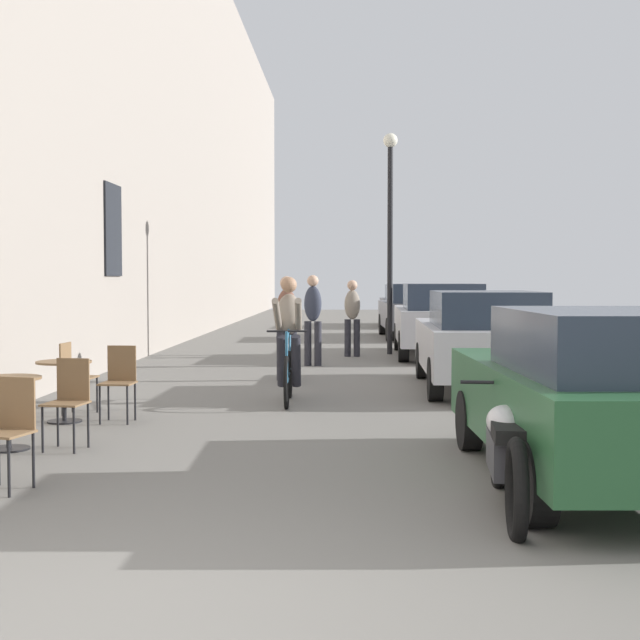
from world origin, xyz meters
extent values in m
plane|color=slate|center=(0.00, 0.00, 0.00)|extent=(88.00, 88.00, 0.00)
cube|color=gray|center=(-3.45, 14.00, 6.10)|extent=(0.50, 68.00, 12.21)
cube|color=black|center=(-3.18, 12.15, 2.59)|extent=(0.04, 1.10, 1.70)
cylinder|color=black|center=(-1.43, 2.58, 0.23)|extent=(0.02, 0.02, 0.45)
cylinder|color=black|center=(-1.36, 2.90, 0.23)|extent=(0.02, 0.02, 0.45)
cube|color=brown|center=(-1.55, 2.78, 0.46)|extent=(0.46, 0.46, 0.02)
cube|color=brown|center=(-1.51, 2.95, 0.68)|extent=(0.34, 0.10, 0.42)
cylinder|color=black|center=(-2.17, 4.46, 0.01)|extent=(0.40, 0.40, 0.02)
cylinder|color=black|center=(-2.17, 4.46, 0.36)|extent=(0.05, 0.05, 0.67)
cylinder|color=brown|center=(-2.17, 4.46, 0.71)|extent=(0.64, 0.64, 0.02)
cylinder|color=black|center=(-1.46, 4.27, 0.23)|extent=(0.02, 0.02, 0.45)
cylinder|color=black|center=(-1.78, 4.32, 0.23)|extent=(0.02, 0.02, 0.45)
cylinder|color=black|center=(-1.42, 4.59, 0.23)|extent=(0.02, 0.02, 0.45)
cylinder|color=black|center=(-1.74, 4.64, 0.23)|extent=(0.02, 0.02, 0.45)
cube|color=brown|center=(-1.60, 4.46, 0.46)|extent=(0.43, 0.43, 0.02)
cube|color=brown|center=(-1.58, 4.63, 0.68)|extent=(0.34, 0.07, 0.42)
cylinder|color=black|center=(-2.16, 6.13, 0.01)|extent=(0.40, 0.40, 0.02)
cylinder|color=black|center=(-2.16, 6.13, 0.36)|extent=(0.05, 0.05, 0.67)
cylinder|color=brown|center=(-2.16, 6.13, 0.71)|extent=(0.64, 0.64, 0.02)
cylinder|color=black|center=(-1.37, 5.96, 0.23)|extent=(0.02, 0.02, 0.45)
cylinder|color=black|center=(-1.70, 5.98, 0.23)|extent=(0.02, 0.02, 0.45)
cylinder|color=black|center=(-1.36, 6.29, 0.23)|extent=(0.02, 0.02, 0.45)
cylinder|color=black|center=(-1.68, 6.30, 0.23)|extent=(0.02, 0.02, 0.45)
cube|color=brown|center=(-1.53, 6.13, 0.46)|extent=(0.39, 0.39, 0.02)
cube|color=brown|center=(-1.52, 6.31, 0.68)|extent=(0.34, 0.03, 0.42)
cylinder|color=black|center=(-1.99, 6.88, 0.23)|extent=(0.02, 0.02, 0.45)
cylinder|color=black|center=(-2.01, 6.56, 0.23)|extent=(0.02, 0.02, 0.45)
cylinder|color=black|center=(-2.31, 6.90, 0.23)|extent=(0.02, 0.02, 0.45)
cylinder|color=black|center=(-2.33, 6.58, 0.23)|extent=(0.02, 0.02, 0.45)
cube|color=brown|center=(-2.16, 6.73, 0.46)|extent=(0.41, 0.41, 0.02)
cube|color=brown|center=(-2.34, 6.74, 0.68)|extent=(0.04, 0.34, 0.42)
torus|color=black|center=(0.37, 7.33, 0.33)|extent=(0.07, 0.71, 0.71)
torus|color=black|center=(0.34, 8.38, 0.33)|extent=(0.07, 0.71, 0.71)
cylinder|color=#286084|center=(0.35, 8.29, 0.61)|extent=(0.04, 0.22, 0.58)
cylinder|color=#286084|center=(0.36, 7.79, 0.95)|extent=(0.06, 0.83, 0.14)
cylinder|color=#286084|center=(0.37, 7.36, 0.67)|extent=(0.04, 0.09, 0.67)
cylinder|color=#286084|center=(0.36, 7.88, 0.37)|extent=(0.06, 1.00, 0.12)
cylinder|color=black|center=(0.37, 7.38, 1.00)|extent=(0.52, 0.04, 0.03)
ellipsoid|color=black|center=(0.35, 8.20, 0.93)|extent=(0.12, 0.24, 0.06)
ellipsoid|color=gray|center=(0.35, 8.12, 1.21)|extent=(0.35, 0.36, 0.59)
sphere|color=#A57A5B|center=(0.35, 8.08, 1.60)|extent=(0.22, 0.22, 0.22)
cylinder|color=#26262D|center=(0.45, 8.05, 0.55)|extent=(0.14, 0.40, 0.75)
cylinder|color=#26262D|center=(0.25, 8.04, 0.55)|extent=(0.14, 0.40, 0.75)
cylinder|color=gray|center=(0.50, 7.74, 1.20)|extent=(0.12, 0.75, 0.48)
cylinder|color=gray|center=(0.22, 7.73, 1.20)|extent=(0.09, 0.74, 0.48)
cylinder|color=#26262D|center=(0.25, 10.49, 0.42)|extent=(0.14, 0.14, 0.85)
cylinder|color=#26262D|center=(0.05, 10.47, 0.42)|extent=(0.14, 0.14, 0.85)
ellipsoid|color=brown|center=(0.15, 10.48, 1.18)|extent=(0.36, 0.27, 0.67)
sphere|color=tan|center=(0.15, 10.48, 1.62)|extent=(0.22, 0.22, 0.22)
cylinder|color=#26262D|center=(0.58, 12.90, 0.43)|extent=(0.14, 0.14, 0.86)
cylinder|color=#26262D|center=(0.39, 12.94, 0.43)|extent=(0.14, 0.14, 0.86)
ellipsoid|color=#2D3342|center=(0.49, 12.92, 1.20)|extent=(0.38, 0.30, 0.68)
sphere|color=tan|center=(0.49, 12.92, 1.64)|extent=(0.22, 0.22, 0.22)
cylinder|color=#26262D|center=(1.16, 14.96, 0.40)|extent=(0.14, 0.14, 0.81)
cylinder|color=#26262D|center=(1.35, 14.99, 0.40)|extent=(0.14, 0.14, 0.81)
ellipsoid|color=gray|center=(1.26, 14.98, 1.13)|extent=(0.37, 0.29, 0.64)
sphere|color=tan|center=(1.26, 14.98, 1.54)|extent=(0.22, 0.22, 0.22)
cylinder|color=black|center=(2.10, 15.62, 2.30)|extent=(0.12, 0.12, 4.60)
sphere|color=silver|center=(2.10, 15.62, 4.74)|extent=(0.32, 0.32, 0.32)
cube|color=#23512D|center=(3.17, 3.28, 0.62)|extent=(1.82, 4.11, 0.66)
cube|color=#283342|center=(3.19, 2.79, 1.20)|extent=(1.48, 2.23, 0.49)
cylinder|color=black|center=(2.36, 4.59, 0.29)|extent=(0.21, 0.59, 0.58)
cylinder|color=black|center=(3.89, 4.64, 0.29)|extent=(0.21, 0.59, 0.58)
cylinder|color=black|center=(2.46, 1.92, 0.29)|extent=(0.21, 0.59, 0.58)
cube|color=#B7B7BC|center=(3.19, 9.43, 0.65)|extent=(1.83, 4.25, 0.69)
cube|color=#283342|center=(3.18, 8.92, 1.25)|extent=(1.51, 2.31, 0.51)
cylinder|color=black|center=(2.42, 10.84, 0.30)|extent=(0.21, 0.61, 0.61)
cylinder|color=black|center=(4.01, 10.80, 0.30)|extent=(0.21, 0.61, 0.61)
cylinder|color=black|center=(2.37, 8.05, 0.30)|extent=(0.21, 0.61, 0.61)
cylinder|color=black|center=(3.96, 8.02, 0.30)|extent=(0.21, 0.61, 0.61)
cube|color=#B7B7BC|center=(3.16, 15.19, 0.68)|extent=(1.94, 4.49, 0.72)
cube|color=#283342|center=(3.15, 14.66, 1.31)|extent=(1.60, 2.44, 0.54)
cylinder|color=black|center=(2.36, 16.68, 0.32)|extent=(0.22, 0.65, 0.64)
cylinder|color=black|center=(4.03, 16.64, 0.32)|extent=(0.22, 0.65, 0.64)
cylinder|color=black|center=(2.29, 13.75, 0.32)|extent=(0.22, 0.65, 0.64)
cylinder|color=black|center=(3.96, 13.71, 0.32)|extent=(0.22, 0.65, 0.64)
cube|color=#595960|center=(3.06, 21.17, 0.67)|extent=(1.93, 4.39, 0.71)
cube|color=#283342|center=(3.08, 20.65, 1.28)|extent=(1.58, 2.39, 0.52)
cylinder|color=black|center=(2.20, 22.57, 0.31)|extent=(0.22, 0.63, 0.63)
cylinder|color=black|center=(3.84, 22.62, 0.31)|extent=(0.22, 0.63, 0.63)
cylinder|color=black|center=(2.29, 19.71, 0.31)|extent=(0.22, 0.63, 0.63)
cylinder|color=black|center=(3.92, 19.76, 0.31)|extent=(0.22, 0.63, 0.63)
cube|color=#595960|center=(3.22, 27.37, 0.64)|extent=(1.74, 4.17, 0.68)
cube|color=#283342|center=(3.22, 26.87, 1.23)|extent=(1.46, 2.25, 0.50)
cylinder|color=black|center=(2.44, 28.74, 0.30)|extent=(0.20, 0.60, 0.60)
cylinder|color=black|center=(4.01, 28.74, 0.30)|extent=(0.20, 0.60, 0.60)
cylinder|color=black|center=(2.43, 26.00, 0.30)|extent=(0.20, 0.60, 0.60)
cylinder|color=black|center=(4.00, 25.99, 0.30)|extent=(0.20, 0.60, 0.60)
torus|color=black|center=(2.40, 3.14, 0.30)|extent=(0.15, 0.70, 0.69)
torus|color=black|center=(2.28, 1.69, 0.30)|extent=(0.16, 0.71, 0.70)
cube|color=#333338|center=(2.34, 2.42, 0.40)|extent=(0.30, 0.78, 0.28)
ellipsoid|color=#B7B7BC|center=(2.34, 2.52, 0.62)|extent=(0.32, 0.54, 0.24)
cube|color=black|center=(2.31, 2.14, 0.60)|extent=(0.28, 0.46, 0.10)
cylinder|color=black|center=(2.39, 3.04, 0.85)|extent=(0.62, 0.08, 0.03)
camera|label=1|loc=(1.17, -4.04, 1.68)|focal=49.48mm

